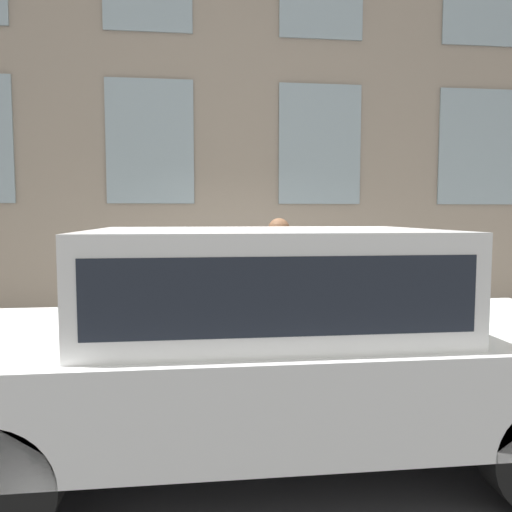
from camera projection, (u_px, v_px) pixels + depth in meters
The scene contains 6 objects.
ground_plane at pixel (259, 390), 5.11m from camera, with size 80.00×80.00×0.00m, color #2D2D30.
sidewalk at pixel (246, 348), 6.47m from camera, with size 2.77×60.00×0.14m.
building_facade at pixel (236, 96), 7.70m from camera, with size 0.33×40.00×7.25m.
fire_hydrant at pixel (231, 327), 5.48m from camera, with size 0.27×0.40×0.82m.
person at pixel (279, 272), 5.92m from camera, with size 0.39×0.26×1.61m.
parked_car_white_near at pixel (265, 333), 3.63m from camera, with size 1.91×5.07×1.69m.
Camera 1 is at (-4.94, 0.61, 1.79)m, focal length 35.00 mm.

